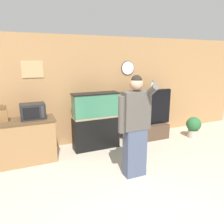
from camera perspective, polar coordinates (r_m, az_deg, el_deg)
name	(u,v)px	position (r m, az deg, el deg)	size (l,w,h in m)	color
ground_plane	(146,221)	(3.24, 8.93, -26.40)	(18.00, 18.00, 0.00)	#B2A893
wall_back_paneled	(80,91)	(5.35, -8.40, 5.38)	(10.00, 0.08, 2.60)	#A87A4C
counter_island	(24,141)	(4.78, -21.98, -7.08)	(1.24, 0.57, 0.91)	olive
microwave	(33,111)	(4.61, -20.01, 0.21)	(0.48, 0.34, 0.31)	black
knife_block	(4,115)	(4.62, -26.44, -0.82)	(0.14, 0.11, 0.33)	brown
aquarium_on_stand	(96,121)	(5.08, -4.25, -2.39)	(1.07, 0.35, 1.32)	black
tv_on_stand	(147,125)	(5.76, 9.18, -3.48)	(1.37, 0.40, 1.30)	#4C3828
person_standing	(135,126)	(3.81, 6.02, -3.54)	(0.57, 0.43, 1.82)	#424C66
potted_plant	(193,126)	(6.25, 20.51, -3.44)	(0.39, 0.39, 0.56)	#B2A899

